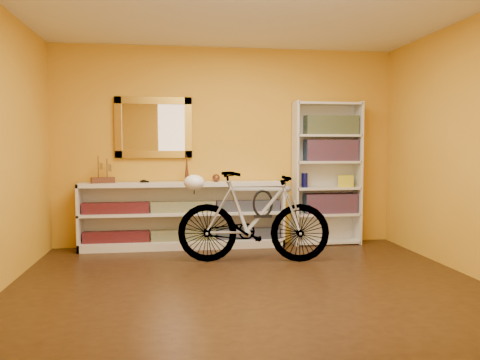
{
  "coord_description": "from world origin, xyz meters",
  "views": [
    {
      "loc": [
        -0.7,
        -4.33,
        1.31
      ],
      "look_at": [
        0.0,
        0.7,
        0.95
      ],
      "focal_mm": 35.87,
      "sensor_mm": 36.0,
      "label": 1
    }
  ],
  "objects": [
    {
      "name": "floor",
      "position": [
        0.0,
        0.0,
        -0.01
      ],
      "size": [
        4.5,
        4.0,
        0.01
      ],
      "primitive_type": "cube",
      "color": "black",
      "rests_on": "ground"
    },
    {
      "name": "ceiling",
      "position": [
        0.0,
        0.0,
        2.6
      ],
      "size": [
        4.5,
        4.0,
        0.01
      ],
      "primitive_type": "cube",
      "color": "silver",
      "rests_on": "ground"
    },
    {
      "name": "back_wall",
      "position": [
        0.0,
        2.0,
        1.3
      ],
      "size": [
        4.5,
        0.01,
        2.6
      ],
      "primitive_type": "cube",
      "color": "orange",
      "rests_on": "ground"
    },
    {
      "name": "right_wall",
      "position": [
        2.25,
        0.0,
        1.3
      ],
      "size": [
        0.01,
        4.0,
        2.6
      ],
      "primitive_type": "cube",
      "color": "orange",
      "rests_on": "ground"
    },
    {
      "name": "gilt_mirror",
      "position": [
        -0.95,
        1.97,
        1.55
      ],
      "size": [
        0.98,
        0.06,
        0.78
      ],
      "primitive_type": "cube",
      "color": "olive",
      "rests_on": "back_wall"
    },
    {
      "name": "wall_socket",
      "position": [
        0.9,
        1.99,
        0.25
      ],
      "size": [
        0.09,
        0.02,
        0.09
      ],
      "primitive_type": "cube",
      "color": "silver",
      "rests_on": "back_wall"
    },
    {
      "name": "console_unit",
      "position": [
        -0.58,
        1.81,
        0.42
      ],
      "size": [
        2.6,
        0.35,
        0.85
      ],
      "primitive_type": null,
      "color": "silver",
      "rests_on": "floor"
    },
    {
      "name": "cd_row_lower",
      "position": [
        -0.58,
        1.79,
        0.17
      ],
      "size": [
        2.5,
        0.13,
        0.14
      ],
      "primitive_type": "cube",
      "color": "black",
      "rests_on": "console_unit"
    },
    {
      "name": "cd_row_upper",
      "position": [
        -0.58,
        1.79,
        0.54
      ],
      "size": [
        2.5,
        0.13,
        0.14
      ],
      "primitive_type": "cube",
      "color": "#1B547C",
      "rests_on": "console_unit"
    },
    {
      "name": "model_ship",
      "position": [
        -1.58,
        1.81,
        1.02
      ],
      "size": [
        0.31,
        0.2,
        0.34
      ],
      "primitive_type": null,
      "rotation": [
        0.0,
        0.0,
        0.34
      ],
      "color": "#452113",
      "rests_on": "console_unit"
    },
    {
      "name": "toy_car",
      "position": [
        -1.07,
        1.81,
        0.85
      ],
      "size": [
        0.0,
        0.0,
        0.0
      ],
      "primitive_type": "imported",
      "rotation": [
        0.0,
        0.0,
        1.89
      ],
      "color": "black",
      "rests_on": "console_unit"
    },
    {
      "name": "bronze_ornament",
      "position": [
        -0.53,
        1.81,
        1.03
      ],
      "size": [
        0.06,
        0.06,
        0.37
      ],
      "primitive_type": "cone",
      "color": "brown",
      "rests_on": "console_unit"
    },
    {
      "name": "decorative_orb",
      "position": [
        -0.16,
        1.81,
        0.9
      ],
      "size": [
        0.1,
        0.1,
        0.1
      ],
      "primitive_type": "sphere",
      "color": "brown",
      "rests_on": "console_unit"
    },
    {
      "name": "bookcase",
      "position": [
        1.33,
        1.84,
        0.95
      ],
      "size": [
        0.9,
        0.3,
        1.9
      ],
      "primitive_type": null,
      "color": "silver",
      "rests_on": "floor"
    },
    {
      "name": "book_row_a",
      "position": [
        1.38,
        1.84,
        0.55
      ],
      "size": [
        0.7,
        0.22,
        0.26
      ],
      "primitive_type": "cube",
      "color": "maroon",
      "rests_on": "bookcase"
    },
    {
      "name": "book_row_b",
      "position": [
        1.38,
        1.84,
        1.25
      ],
      "size": [
        0.7,
        0.22,
        0.28
      ],
      "primitive_type": "cube",
      "color": "maroon",
      "rests_on": "bookcase"
    },
    {
      "name": "book_row_c",
      "position": [
        1.38,
        1.84,
        1.59
      ],
      "size": [
        0.7,
        0.22,
        0.25
      ],
      "primitive_type": "cube",
      "color": "navy",
      "rests_on": "bookcase"
    },
    {
      "name": "travel_mug",
      "position": [
        1.02,
        1.82,
        0.86
      ],
      "size": [
        0.08,
        0.08,
        0.19
      ],
      "primitive_type": "cylinder",
      "color": "navy",
      "rests_on": "bookcase"
    },
    {
      "name": "red_tin",
      "position": [
        1.13,
        1.87,
        1.55
      ],
      "size": [
        0.15,
        0.15,
        0.18
      ],
      "primitive_type": "cube",
      "rotation": [
        0.0,
        0.0,
        0.12
      ],
      "color": "maroon",
      "rests_on": "bookcase"
    },
    {
      "name": "yellow_bag",
      "position": [
        1.58,
        1.8,
        0.84
      ],
      "size": [
        0.23,
        0.19,
        0.16
      ],
      "primitive_type": "cube",
      "rotation": [
        0.0,
        0.0,
        -0.33
      ],
      "color": "gold",
      "rests_on": "bookcase"
    },
    {
      "name": "bicycle",
      "position": [
        0.19,
        0.94,
        0.51
      ],
      "size": [
        0.68,
        1.79,
        1.03
      ],
      "primitive_type": "imported",
      "rotation": [
        0.0,
        0.0,
        1.43
      ],
      "color": "silver",
      "rests_on": "floor"
    },
    {
      "name": "helmet",
      "position": [
        -0.47,
        1.03,
        0.9
      ],
      "size": [
        0.23,
        0.22,
        0.17
      ],
      "primitive_type": "ellipsoid",
      "color": "white",
      "rests_on": "bicycle"
    },
    {
      "name": "u_lock",
      "position": [
        0.29,
        0.93,
        0.67
      ],
      "size": [
        0.23,
        0.02,
        0.23
      ],
      "primitive_type": "torus",
      "rotation": [
        1.57,
        0.0,
        0.0
      ],
      "color": "black",
      "rests_on": "bicycle"
    }
  ]
}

